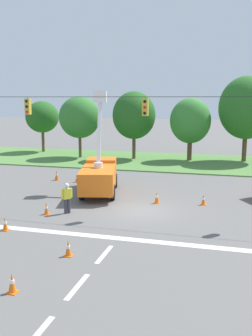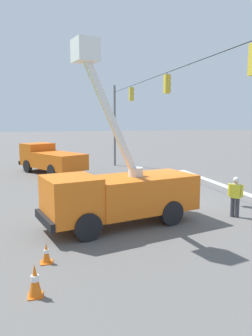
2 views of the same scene
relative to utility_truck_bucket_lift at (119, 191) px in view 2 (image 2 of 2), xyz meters
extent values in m
plane|color=#605E5B|center=(3.78, -3.49, -1.39)|extent=(200.00, 200.00, 0.00)
cube|color=silver|center=(3.78, -8.27, -1.38)|extent=(17.60, 0.50, 0.01)
cylinder|color=slate|center=(16.78, -3.49, 2.21)|extent=(0.20, 0.20, 7.20)
cylinder|color=black|center=(3.78, -3.49, 5.21)|extent=(26.00, 0.03, 0.03)
cylinder|color=black|center=(4.00, -3.49, 5.16)|extent=(0.02, 0.02, 0.10)
cube|color=gold|center=(4.00, -3.49, 4.63)|extent=(0.32, 0.28, 0.96)
cylinder|color=black|center=(4.00, -3.65, 4.95)|extent=(0.16, 0.05, 0.16)
cylinder|color=red|center=(4.00, -3.65, 4.63)|extent=(0.16, 0.05, 0.16)
cylinder|color=black|center=(4.00, -3.65, 4.31)|extent=(0.16, 0.05, 0.16)
cylinder|color=black|center=(11.09, -3.49, 5.16)|extent=(0.02, 0.02, 0.10)
cube|color=gold|center=(11.09, -3.49, 4.63)|extent=(0.32, 0.28, 0.96)
cylinder|color=black|center=(11.09, -3.65, 4.95)|extent=(0.16, 0.05, 0.16)
cylinder|color=black|center=(11.09, -3.65, 4.63)|extent=(0.16, 0.05, 0.16)
cylinder|color=red|center=(11.09, -3.65, 4.31)|extent=(0.16, 0.05, 0.16)
cube|color=orange|center=(0.26, -1.02, -0.18)|extent=(3.20, 4.71, 1.42)
cube|color=orange|center=(-0.50, 1.95, -0.07)|extent=(2.51, 2.31, 1.63)
cube|color=#1E2838|center=(-0.66, 2.58, 0.21)|extent=(1.84, 0.56, 0.73)
cube|color=black|center=(-0.74, 2.92, -0.74)|extent=(2.18, 0.70, 0.30)
cylinder|color=black|center=(-1.42, 1.46, -0.89)|extent=(0.52, 1.04, 1.00)
cylinder|color=black|center=(0.55, 1.96, -0.89)|extent=(0.52, 1.04, 1.00)
cylinder|color=black|center=(-0.53, -2.02, -0.89)|extent=(0.52, 1.04, 1.00)
cylinder|color=black|center=(1.43, -1.52, -0.89)|extent=(0.52, 1.04, 1.00)
cylinder|color=silver|center=(0.18, -0.73, 0.71)|extent=(0.60, 0.60, 0.36)
cube|color=white|center=(-0.07, 0.29, 2.76)|extent=(0.80, 2.29, 4.55)
cube|color=white|center=(-0.33, 1.30, 5.23)|extent=(1.07, 1.00, 0.80)
cube|color=orange|center=(12.69, 1.75, -0.30)|extent=(4.94, 4.23, 1.18)
cube|color=orange|center=(15.36, 3.32, -0.01)|extent=(2.75, 2.90, 1.76)
cube|color=#1E2838|center=(15.92, 3.65, 0.30)|extent=(1.10, 1.78, 0.79)
cube|color=black|center=(16.23, 3.83, -0.74)|extent=(1.33, 2.12, 0.30)
cylinder|color=black|center=(14.60, 4.13, -0.89)|extent=(1.00, 0.75, 1.00)
cylinder|color=black|center=(15.70, 2.26, -0.89)|extent=(1.00, 0.75, 1.00)
cylinder|color=black|center=(11.47, 2.30, -0.89)|extent=(1.00, 0.75, 1.00)
cylinder|color=black|center=(12.57, 0.42, -0.89)|extent=(1.00, 0.75, 1.00)
cylinder|color=#383842|center=(-0.12, -5.03, -0.96)|extent=(0.18, 0.18, 0.85)
cylinder|color=#383842|center=(-0.26, -5.17, -0.96)|extent=(0.18, 0.18, 0.85)
cube|color=yellow|center=(-0.19, -5.10, -0.24)|extent=(0.46, 0.45, 0.60)
cube|color=silver|center=(-0.19, -5.10, -0.24)|extent=(0.36, 0.35, 0.62)
cylinder|color=yellow|center=(0.01, -4.91, -0.21)|extent=(0.11, 0.11, 0.55)
cylinder|color=yellow|center=(-0.39, -5.28, -0.21)|extent=(0.11, 0.11, 0.55)
sphere|color=tan|center=(-0.19, -5.10, 0.19)|extent=(0.22, 0.22, 0.22)
sphere|color=white|center=(-0.19, -5.10, 0.25)|extent=(0.26, 0.26, 0.26)
cube|color=orange|center=(4.37, -1.60, -1.37)|extent=(0.36, 0.36, 0.03)
cone|color=orange|center=(4.37, -1.60, -0.99)|extent=(0.29, 0.29, 0.73)
cylinder|color=white|center=(4.37, -1.60, -0.96)|extent=(0.18, 0.18, 0.13)
cube|color=orange|center=(-2.90, 2.89, -1.37)|extent=(0.36, 0.36, 0.03)
cone|color=orange|center=(-2.90, 2.89, -1.06)|extent=(0.24, 0.24, 0.59)
cylinder|color=white|center=(-2.90, 2.89, -1.03)|extent=(0.15, 0.15, 0.11)
cube|color=orange|center=(-4.74, 3.18, -1.37)|extent=(0.36, 0.36, 0.03)
cone|color=orange|center=(-4.74, 3.18, -0.96)|extent=(0.31, 0.31, 0.79)
cylinder|color=white|center=(-4.74, 3.18, -0.93)|extent=(0.19, 0.19, 0.14)
cube|color=orange|center=(7.22, -1.19, -1.37)|extent=(0.36, 0.36, 0.03)
cone|color=orange|center=(7.22, -1.19, -1.04)|extent=(0.25, 0.25, 0.63)
cylinder|color=white|center=(7.22, -1.19, -1.01)|extent=(0.16, 0.16, 0.11)
camera|label=1|loc=(8.83, -25.22, 5.17)|focal=42.00mm
camera|label=2|loc=(-12.37, 2.87, 2.83)|focal=35.00mm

